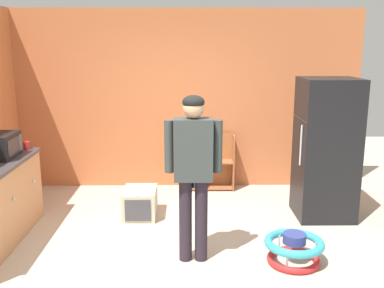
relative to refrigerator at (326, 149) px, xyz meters
name	(u,v)px	position (x,y,z in m)	size (l,w,h in m)	color
ground_plane	(189,252)	(-1.74, -1.02, -0.89)	(12.00, 12.00, 0.00)	beige
back_wall	(188,100)	(-1.74, 1.31, 0.46)	(5.20, 0.06, 2.70)	#CA6D3F
refrigerator	(326,149)	(0.00, 0.00, 0.00)	(0.73, 0.68, 1.78)	black
bookshelf	(203,165)	(-1.50, 1.12, -0.52)	(0.80, 0.28, 0.85)	#A25E38
standing_person	(193,164)	(-1.69, -1.19, 0.14)	(0.57, 0.22, 1.71)	#29202A
baby_walker	(294,249)	(-0.67, -1.28, -0.73)	(0.60, 0.60, 0.32)	red
pet_carrier	(140,203)	(-2.37, 0.00, -0.71)	(0.42, 0.55, 0.36)	beige
clear_bottle	(16,143)	(-3.87, -0.07, 0.11)	(0.07, 0.07, 0.25)	silver
red_cup	(27,145)	(-3.76, 0.00, 0.06)	(0.08, 0.08, 0.10)	red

